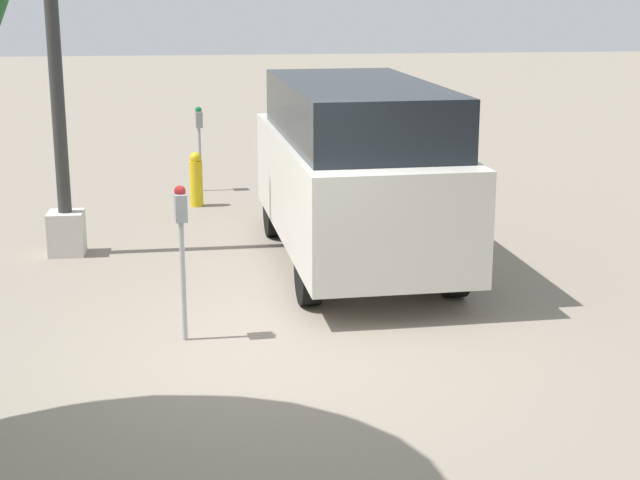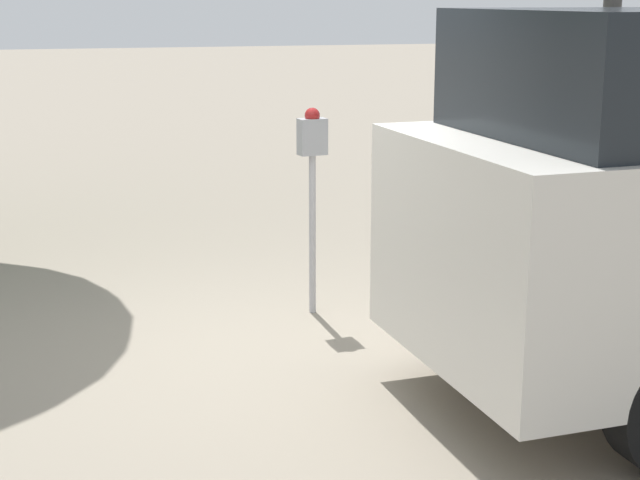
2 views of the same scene
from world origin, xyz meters
name	(u,v)px [view 1 (image 1 of 2)]	position (x,y,z in m)	size (l,w,h in m)	color
ground_plane	(262,365)	(0.00, 0.00, 0.00)	(80.00, 80.00, 0.00)	gray
parking_meter_near	(181,227)	(0.73, 0.69, 1.12)	(0.21, 0.13, 1.52)	#9E9EA3
parking_meter_far	(199,129)	(7.80, 0.53, 1.03)	(0.21, 0.13, 1.40)	#9E9EA3
lamp_post	(58,112)	(4.03, 2.22, 1.80)	(0.44, 0.44, 5.41)	beige
parked_van	(355,167)	(3.18, -1.34, 1.20)	(4.91, 2.07, 2.22)	beige
fire_hydrant	(196,179)	(6.64, 0.59, 0.42)	(0.20, 0.20, 0.84)	gold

